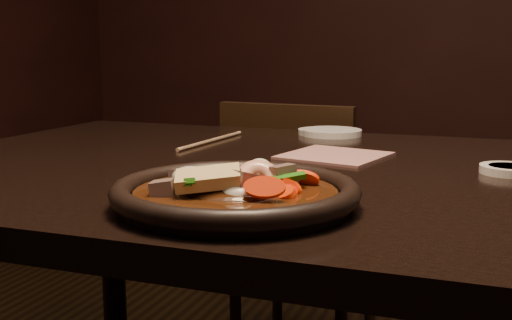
% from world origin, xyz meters
% --- Properties ---
extents(table, '(1.60, 0.90, 0.75)m').
position_xyz_m(table, '(0.00, 0.00, 0.67)').
color(table, black).
rests_on(table, floor).
extents(chair, '(0.40, 0.40, 0.80)m').
position_xyz_m(chair, '(-0.31, 0.66, 0.44)').
color(chair, black).
rests_on(chair, floor).
extents(plate, '(0.30, 0.30, 0.03)m').
position_xyz_m(plate, '(-0.11, -0.28, 0.77)').
color(plate, black).
rests_on(plate, table).
extents(stirfry, '(0.19, 0.18, 0.06)m').
position_xyz_m(stirfry, '(-0.11, -0.27, 0.77)').
color(stirfry, '#331809').
rests_on(stirfry, plate).
extents(soy_dish, '(0.09, 0.09, 0.01)m').
position_xyz_m(soy_dish, '(0.20, 0.06, 0.76)').
color(soy_dish, white).
rests_on(soy_dish, table).
extents(saucer_left, '(0.13, 0.13, 0.01)m').
position_xyz_m(saucer_left, '(-0.16, 0.38, 0.76)').
color(saucer_left, white).
rests_on(saucer_left, table).
extents(saucer_right, '(0.11, 0.11, 0.01)m').
position_xyz_m(saucer_right, '(-0.18, 0.39, 0.76)').
color(saucer_right, white).
rests_on(saucer_right, table).
extents(chopsticks, '(0.03, 0.27, 0.01)m').
position_xyz_m(chopsticks, '(-0.36, 0.20, 0.75)').
color(chopsticks, tan).
rests_on(chopsticks, table).
extents(napkin, '(0.20, 0.20, 0.00)m').
position_xyz_m(napkin, '(-0.08, 0.11, 0.75)').
color(napkin, '#9F6762').
rests_on(napkin, table).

